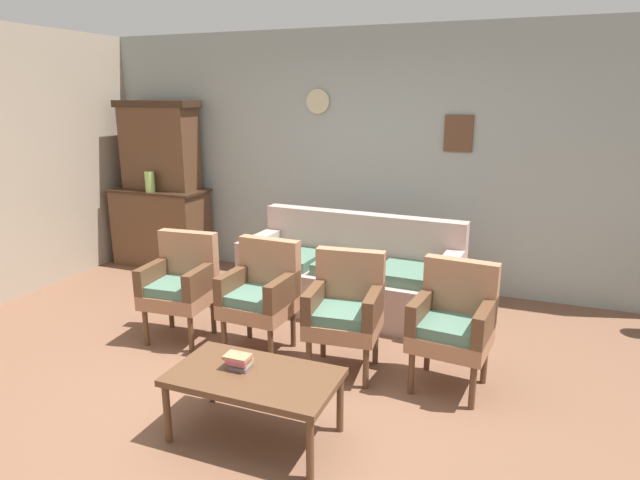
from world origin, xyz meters
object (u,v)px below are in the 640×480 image
object	(u,v)px
floral_couch	(351,277)
book_stack_on_table	(239,361)
armchair_by_doorway	(453,320)
side_cabinet	(161,227)
armchair_near_couch_end	(345,307)
vase_on_cabinet	(150,182)
armchair_near_cabinet	(261,291)
armchair_row_middle	(181,282)
coffee_table	(254,381)

from	to	relation	value
floral_couch	book_stack_on_table	world-z (taller)	floral_couch
armchair_by_doorway	book_stack_on_table	size ratio (longest dim) A/B	5.83
side_cabinet	armchair_near_couch_end	size ratio (longest dim) A/B	1.28
vase_on_cabinet	armchair_by_doorway	xyz separation A→B (m)	(3.70, -1.47, -0.55)
armchair_near_cabinet	armchair_near_couch_end	xyz separation A→B (m)	(0.73, -0.07, 0.00)
side_cabinet	armchair_row_middle	size ratio (longest dim) A/B	1.28
floral_couch	armchair_by_doorway	size ratio (longest dim) A/B	2.31
book_stack_on_table	armchair_row_middle	bearing A→B (deg)	138.52
armchair_near_cabinet	armchair_by_doorway	size ratio (longest dim) A/B	1.00
side_cabinet	armchair_near_couch_end	bearing A→B (deg)	-29.90
armchair_row_middle	armchair_by_doorway	xyz separation A→B (m)	(2.25, 0.02, 0.00)
floral_couch	side_cabinet	bearing A→B (deg)	168.15
side_cabinet	armchair_row_middle	world-z (taller)	side_cabinet
vase_on_cabinet	armchair_near_couch_end	xyz separation A→B (m)	(2.92, -1.51, -0.55)
side_cabinet	vase_on_cabinet	xyz separation A→B (m)	(0.03, -0.18, 0.58)
armchair_near_cabinet	armchair_by_doorway	world-z (taller)	same
armchair_by_doorway	book_stack_on_table	distance (m)	1.52
armchair_near_cabinet	armchair_near_couch_end	bearing A→B (deg)	-5.23
armchair_row_middle	armchair_by_doorway	size ratio (longest dim) A/B	1.00
floral_couch	book_stack_on_table	xyz separation A→B (m)	(-0.00, -2.13, 0.14)
side_cabinet	coffee_table	xyz separation A→B (m)	(2.72, -2.70, -0.09)
armchair_near_cabinet	floral_couch	bearing A→B (deg)	69.60
armchair_near_cabinet	armchair_by_doorway	xyz separation A→B (m)	(1.52, -0.02, 0.00)
armchair_row_middle	armchair_near_couch_end	bearing A→B (deg)	-0.91
vase_on_cabinet	armchair_by_doorway	distance (m)	4.02
floral_couch	coffee_table	xyz separation A→B (m)	(0.11, -2.15, 0.05)
armchair_by_doorway	armchair_row_middle	bearing A→B (deg)	-179.45
armchair_near_cabinet	book_stack_on_table	distance (m)	1.12
armchair_near_couch_end	coffee_table	size ratio (longest dim) A/B	0.90
armchair_near_cabinet	armchair_by_doorway	bearing A→B (deg)	-0.84
vase_on_cabinet	book_stack_on_table	distance (m)	3.63
floral_couch	armchair_near_cabinet	size ratio (longest dim) A/B	2.31
armchair_near_cabinet	side_cabinet	bearing A→B (deg)	143.67
armchair_near_couch_end	armchair_by_doorway	size ratio (longest dim) A/B	1.00
armchair_near_couch_end	floral_couch	bearing A→B (deg)	106.20
side_cabinet	armchair_row_middle	bearing A→B (deg)	-48.51
floral_couch	armchair_by_doorway	world-z (taller)	same
floral_couch	book_stack_on_table	distance (m)	2.13
book_stack_on_table	side_cabinet	bearing A→B (deg)	134.33
floral_couch	armchair_near_couch_end	distance (m)	1.21
side_cabinet	vase_on_cabinet	size ratio (longest dim) A/B	4.94
side_cabinet	armchair_near_cabinet	xyz separation A→B (m)	(2.22, -1.63, 0.03)
armchair_row_middle	coffee_table	world-z (taller)	armchair_row_middle
coffee_table	book_stack_on_table	world-z (taller)	book_stack_on_table
armchair_by_doorway	book_stack_on_table	world-z (taller)	armchair_by_doorway
vase_on_cabinet	armchair_row_middle	xyz separation A→B (m)	(1.45, -1.49, -0.55)
floral_couch	armchair_row_middle	world-z (taller)	same
coffee_table	book_stack_on_table	size ratio (longest dim) A/B	6.48
side_cabinet	armchair_near_cabinet	size ratio (longest dim) A/B	1.28
side_cabinet	floral_couch	size ratio (longest dim) A/B	0.56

